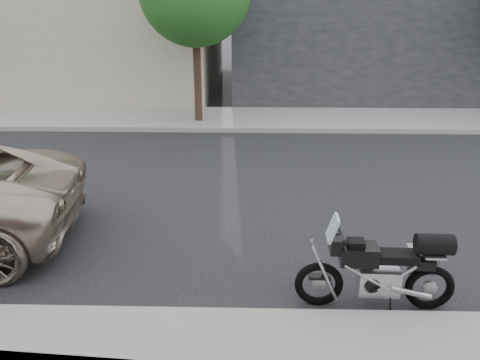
{
  "coord_description": "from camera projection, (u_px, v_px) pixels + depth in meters",
  "views": [
    {
      "loc": [
        0.27,
        9.01,
        3.86
      ],
      "look_at": [
        0.46,
        1.37,
        0.9
      ],
      "focal_mm": 35.0,
      "sensor_mm": 36.0,
      "label": 1
    }
  ],
  "objects": [
    {
      "name": "far_sidewalk",
      "position": [
        259.0,
        119.0,
        15.82
      ],
      "size": [
        44.0,
        3.0,
        0.15
      ],
      "primitive_type": "cube",
      "color": "gray",
      "rests_on": "ground"
    },
    {
      "name": "far_building_dark",
      "position": [
        415.0,
        8.0,
        20.94
      ],
      "size": [
        16.0,
        11.0,
        7.0
      ],
      "color": "#242428",
      "rests_on": "ground"
    },
    {
      "name": "ground",
      "position": [
        264.0,
        197.0,
        9.78
      ],
      "size": [
        120.0,
        120.0,
        0.0
      ],
      "primitive_type": "plane",
      "color": "black",
      "rests_on": "ground"
    },
    {
      "name": "motorcycle",
      "position": [
        386.0,
        269.0,
        6.1
      ],
      "size": [
        2.09,
        0.67,
        1.32
      ],
      "rotation": [
        0.0,
        0.0,
        -0.03
      ],
      "color": "black",
      "rests_on": "ground"
    }
  ]
}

